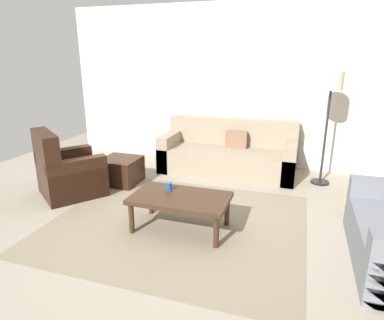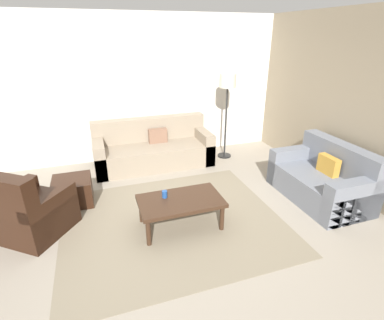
{
  "view_description": "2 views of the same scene",
  "coord_description": "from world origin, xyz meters",
  "px_view_note": "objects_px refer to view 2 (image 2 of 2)",
  "views": [
    {
      "loc": [
        1.3,
        -3.39,
        1.93
      ],
      "look_at": [
        0.14,
        0.14,
        0.76
      ],
      "focal_mm": 31.38,
      "sensor_mm": 36.0,
      "label": 1
    },
    {
      "loc": [
        -0.84,
        -3.33,
        2.42
      ],
      "look_at": [
        0.29,
        0.01,
        0.9
      ],
      "focal_mm": 27.47,
      "sensor_mm": 36.0,
      "label": 2
    }
  ],
  "objects_px": {
    "cup": "(165,194)",
    "couch_loveseat": "(324,180)",
    "armchair_leather": "(28,214)",
    "couch_main": "(153,149)",
    "ottoman": "(73,191)",
    "coffee_table": "(181,203)",
    "lamp_standing": "(227,90)"
  },
  "relations": [
    {
      "from": "cup",
      "to": "couch_loveseat",
      "type": "bearing_deg",
      "value": -2.45
    },
    {
      "from": "armchair_leather",
      "to": "couch_main",
      "type": "bearing_deg",
      "value": 41.95
    },
    {
      "from": "couch_loveseat",
      "to": "ottoman",
      "type": "distance_m",
      "value": 3.91
    },
    {
      "from": "couch_loveseat",
      "to": "ottoman",
      "type": "height_order",
      "value": "couch_loveseat"
    },
    {
      "from": "coffee_table",
      "to": "lamp_standing",
      "type": "height_order",
      "value": "lamp_standing"
    },
    {
      "from": "armchair_leather",
      "to": "lamp_standing",
      "type": "relative_size",
      "value": 0.66
    },
    {
      "from": "coffee_table",
      "to": "lamp_standing",
      "type": "relative_size",
      "value": 0.64
    },
    {
      "from": "ottoman",
      "to": "cup",
      "type": "bearing_deg",
      "value": -38.95
    },
    {
      "from": "couch_main",
      "to": "lamp_standing",
      "type": "bearing_deg",
      "value": -5.65
    },
    {
      "from": "coffee_table",
      "to": "cup",
      "type": "height_order",
      "value": "cup"
    },
    {
      "from": "ottoman",
      "to": "coffee_table",
      "type": "bearing_deg",
      "value": -38.15
    },
    {
      "from": "ottoman",
      "to": "coffee_table",
      "type": "distance_m",
      "value": 1.78
    },
    {
      "from": "ottoman",
      "to": "lamp_standing",
      "type": "xyz_separation_m",
      "value": [
        2.98,
        0.97,
        1.21
      ]
    },
    {
      "from": "lamp_standing",
      "to": "cup",
      "type": "bearing_deg",
      "value": -132.32
    },
    {
      "from": "couch_loveseat",
      "to": "cup",
      "type": "height_order",
      "value": "couch_loveseat"
    },
    {
      "from": "couch_main",
      "to": "coffee_table",
      "type": "height_order",
      "value": "couch_main"
    },
    {
      "from": "couch_loveseat",
      "to": "cup",
      "type": "xyz_separation_m",
      "value": [
        -2.54,
        0.11,
        0.16
      ]
    },
    {
      "from": "couch_loveseat",
      "to": "coffee_table",
      "type": "distance_m",
      "value": 2.36
    },
    {
      "from": "lamp_standing",
      "to": "couch_main",
      "type": "bearing_deg",
      "value": 174.35
    },
    {
      "from": "coffee_table",
      "to": "cup",
      "type": "relative_size",
      "value": 11.5
    },
    {
      "from": "couch_main",
      "to": "armchair_leather",
      "type": "bearing_deg",
      "value": -138.05
    },
    {
      "from": "cup",
      "to": "lamp_standing",
      "type": "bearing_deg",
      "value": 47.68
    },
    {
      "from": "couch_loveseat",
      "to": "ottoman",
      "type": "relative_size",
      "value": 2.69
    },
    {
      "from": "armchair_leather",
      "to": "coffee_table",
      "type": "distance_m",
      "value": 1.94
    },
    {
      "from": "ottoman",
      "to": "lamp_standing",
      "type": "bearing_deg",
      "value": 17.99
    },
    {
      "from": "ottoman",
      "to": "armchair_leather",
      "type": "bearing_deg",
      "value": -127.25
    },
    {
      "from": "ottoman",
      "to": "coffee_table",
      "type": "height_order",
      "value": "coffee_table"
    },
    {
      "from": "ottoman",
      "to": "couch_main",
      "type": "bearing_deg",
      "value": 37.14
    },
    {
      "from": "couch_loveseat",
      "to": "armchair_leather",
      "type": "height_order",
      "value": "armchair_leather"
    },
    {
      "from": "couch_main",
      "to": "ottoman",
      "type": "distance_m",
      "value": 1.85
    },
    {
      "from": "armchair_leather",
      "to": "cup",
      "type": "height_order",
      "value": "armchair_leather"
    },
    {
      "from": "coffee_table",
      "to": "couch_loveseat",
      "type": "bearing_deg",
      "value": 0.19
    }
  ]
}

